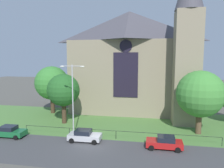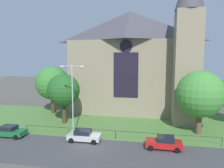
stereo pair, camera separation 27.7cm
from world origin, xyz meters
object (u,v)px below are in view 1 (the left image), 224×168
object	(u,v)px
church_building	(133,60)
tree_right_near	(200,94)
tree_left_near	(63,90)
parked_car_red	(165,142)
parked_car_green	(10,131)
parked_car_silver	(85,136)
streetlamp_near	(73,92)
tree_left_far	(52,83)

from	to	relation	value
church_building	tree_right_near	bearing A→B (deg)	-48.96
tree_left_near	parked_car_red	xyz separation A→B (m)	(15.65, -7.26, -4.73)
parked_car_green	parked_car_silver	xyz separation A→B (m)	(10.51, 0.34, 0.00)
tree_right_near	parked_car_red	xyz separation A→B (m)	(-5.07, -6.00, -4.95)
tree_left_near	tree_right_near	bearing A→B (deg)	-3.47
streetlamp_near	parked_car_red	xyz separation A→B (m)	(11.98, -1.81, -5.35)
tree_left_far	parked_car_silver	xyz separation A→B (m)	(10.52, -12.61, -5.16)
parked_car_silver	tree_left_far	bearing A→B (deg)	129.41
tree_left_near	tree_right_near	xyz separation A→B (m)	(20.72, -1.26, 0.22)
tree_left_near	parked_car_red	bearing A→B (deg)	-24.88
church_building	parked_car_silver	size ratio (longest dim) A/B	6.17
tree_left_near	parked_car_silver	bearing A→B (deg)	-50.21
parked_car_red	parked_car_green	bearing A→B (deg)	0.67
church_building	tree_left_far	distance (m)	16.53
parked_car_red	church_building	bearing A→B (deg)	-72.46
church_building	streetlamp_near	size ratio (longest dim) A/B	2.65
parked_car_silver	parked_car_red	size ratio (longest dim) A/B	1.00
tree_left_far	parked_car_silver	distance (m)	17.21
church_building	tree_left_near	bearing A→B (deg)	-133.99
parked_car_silver	tree_left_near	bearing A→B (deg)	129.35
church_building	streetlamp_near	xyz separation A→B (m)	(-6.65, -16.14, -4.18)
church_building	parked_car_red	bearing A→B (deg)	-73.45
church_building	parked_car_green	world-z (taller)	church_building
tree_left_near	parked_car_silver	distance (m)	10.04
tree_left_near	streetlamp_near	world-z (taller)	streetlamp_near
tree_left_far	tree_right_near	bearing A→B (deg)	-15.43
parked_car_red	parked_car_silver	bearing A→B (deg)	-1.62
streetlamp_near	parked_car_silver	world-z (taller)	streetlamp_near
tree_left_near	tree_left_far	bearing A→B (deg)	129.92
tree_left_far	parked_car_green	xyz separation A→B (m)	(0.01, -12.95, -5.16)
tree_right_near	streetlamp_near	xyz separation A→B (m)	(-17.05, -4.19, 0.40)
tree_left_far	church_building	bearing A→B (deg)	17.86
tree_left_near	tree_left_far	world-z (taller)	tree_left_far
tree_right_near	parked_car_green	world-z (taller)	tree_right_near
streetlamp_near	parked_car_red	bearing A→B (deg)	-8.59
tree_left_far	parked_car_red	distance (m)	24.86
streetlamp_near	parked_car_red	distance (m)	13.25
tree_left_near	parked_car_green	xyz separation A→B (m)	(-4.84, -7.15, -4.73)
parked_car_silver	parked_car_red	distance (m)	10.00
streetlamp_near	tree_right_near	bearing A→B (deg)	13.81
parked_car_green	tree_left_near	bearing A→B (deg)	55.50
church_building	parked_car_red	xyz separation A→B (m)	(5.33, -17.95, -9.53)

